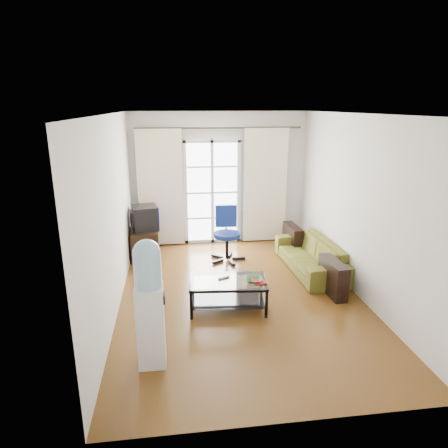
% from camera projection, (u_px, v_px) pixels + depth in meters
% --- Properties ---
extents(floor, '(5.20, 5.20, 0.00)m').
position_uv_depth(floor, '(240.00, 295.00, 6.15)').
color(floor, brown).
rests_on(floor, ground).
extents(ceiling, '(5.20, 5.20, 0.00)m').
position_uv_depth(ceiling, '(242.00, 114.00, 5.38)').
color(ceiling, white).
rests_on(ceiling, wall_back).
extents(wall_back, '(3.60, 0.02, 2.70)m').
position_uv_depth(wall_back, '(219.00, 179.00, 8.23)').
color(wall_back, silver).
rests_on(wall_back, floor).
extents(wall_front, '(3.60, 0.02, 2.70)m').
position_uv_depth(wall_front, '(295.00, 290.00, 3.29)').
color(wall_front, silver).
rests_on(wall_front, floor).
extents(wall_left, '(0.02, 5.20, 2.70)m').
position_uv_depth(wall_left, '(113.00, 215.00, 5.54)').
color(wall_left, silver).
rests_on(wall_left, floor).
extents(wall_right, '(0.02, 5.20, 2.70)m').
position_uv_depth(wall_right, '(359.00, 207.00, 5.99)').
color(wall_right, silver).
rests_on(wall_right, floor).
extents(french_door, '(1.16, 0.06, 2.15)m').
position_uv_depth(french_door, '(212.00, 193.00, 8.24)').
color(french_door, white).
rests_on(french_door, wall_back).
extents(curtain_rod, '(3.30, 0.04, 0.04)m').
position_uv_depth(curtain_rod, '(220.00, 128.00, 7.84)').
color(curtain_rod, '#4C3F2D').
rests_on(curtain_rod, wall_back).
extents(curtain_left, '(0.90, 0.07, 2.35)m').
position_uv_depth(curtain_left, '(161.00, 189.00, 8.01)').
color(curtain_left, '#FFF6CD').
rests_on(curtain_left, curtain_rod).
extents(curtain_right, '(0.90, 0.07, 2.35)m').
position_uv_depth(curtain_right, '(265.00, 186.00, 8.28)').
color(curtain_right, '#FFF6CD').
rests_on(curtain_right, curtain_rod).
extents(radiator, '(0.64, 0.12, 0.64)m').
position_uv_depth(radiator, '(257.00, 226.00, 8.53)').
color(radiator, '#9A9A9D').
rests_on(radiator, floor).
extents(sofa, '(1.92, 0.87, 0.54)m').
position_uv_depth(sofa, '(310.00, 255.00, 7.03)').
color(sofa, brown).
rests_on(sofa, floor).
extents(coffee_table, '(1.14, 0.72, 0.44)m').
position_uv_depth(coffee_table, '(228.00, 291.00, 5.67)').
color(coffee_table, silver).
rests_on(coffee_table, floor).
extents(bowl, '(0.34, 0.34, 0.06)m').
position_uv_depth(bowl, '(254.00, 280.00, 5.57)').
color(bowl, '#318936').
rests_on(bowl, coffee_table).
extents(book, '(0.30, 0.33, 0.02)m').
position_uv_depth(book, '(253.00, 283.00, 5.53)').
color(book, '#9A2912').
rests_on(book, coffee_table).
extents(remote, '(0.18, 0.11, 0.02)m').
position_uv_depth(remote, '(224.00, 278.00, 5.68)').
color(remote, black).
rests_on(remote, coffee_table).
extents(tv_stand, '(0.52, 0.77, 0.56)m').
position_uv_depth(tv_stand, '(145.00, 243.00, 7.64)').
color(tv_stand, black).
rests_on(tv_stand, floor).
extents(crt_tv, '(0.56, 0.57, 0.45)m').
position_uv_depth(crt_tv, '(144.00, 218.00, 7.49)').
color(crt_tv, black).
rests_on(crt_tv, tv_stand).
extents(task_chair, '(0.73, 0.73, 1.02)m').
position_uv_depth(task_chair, '(227.00, 245.00, 7.49)').
color(task_chair, black).
rests_on(task_chair, floor).
extents(water_cooler, '(0.32, 0.30, 1.48)m').
position_uv_depth(water_cooler, '(149.00, 301.00, 4.32)').
color(water_cooler, silver).
rests_on(water_cooler, floor).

